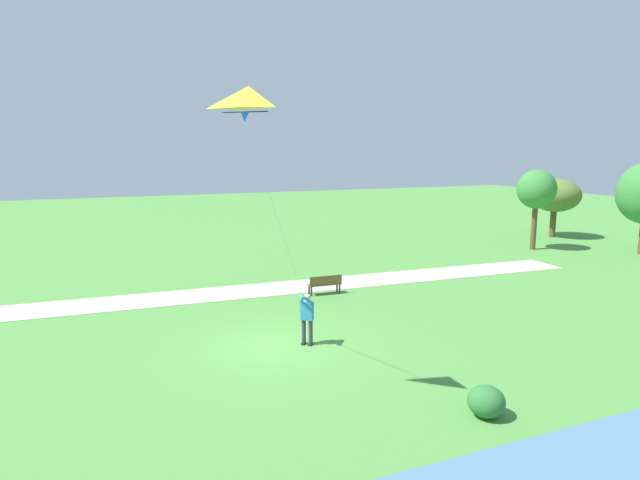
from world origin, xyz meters
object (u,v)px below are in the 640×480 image
tree_horizon_far (555,195)px  tree_behind_path (536,190)px  flying_kite (249,107)px  lakeside_shrub (486,401)px  person_kite_flyer (307,314)px  park_bench_near_walkway (325,283)px

tree_horizon_far → tree_behind_path: 5.95m
flying_kite → tree_horizon_far: size_ratio=1.40×
tree_horizon_far → lakeside_shrub: bearing=-48.7°
tree_horizon_far → tree_behind_path: bearing=-57.1°
person_kite_flyer → tree_behind_path: tree_behind_path is taller
flying_kite → person_kite_flyer: bearing=140.5°
park_bench_near_walkway → lakeside_shrub: 11.55m
park_bench_near_walkway → tree_behind_path: 17.58m
person_kite_flyer → lakeside_shrub: bearing=20.7°
tree_horizon_far → lakeside_shrub: 29.65m
flying_kite → lakeside_shrub: bearing=60.1°
person_kite_flyer → flying_kite: bearing=-39.5°
tree_behind_path → person_kite_flyer: bearing=-62.5°
flying_kite → tree_horizon_far: bearing=121.5°
flying_kite → tree_behind_path: 26.20m
tree_horizon_far → flying_kite: bearing=-58.5°
flying_kite → park_bench_near_walkway: (-8.68, 5.62, -6.88)m
flying_kite → park_bench_near_walkway: bearing=147.1°
tree_horizon_far → tree_behind_path: (3.20, -4.95, 0.77)m
person_kite_flyer → flying_kite: 7.61m
flying_kite → park_bench_near_walkway: size_ratio=3.99×
lakeside_shrub → tree_behind_path: bearing=133.4°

